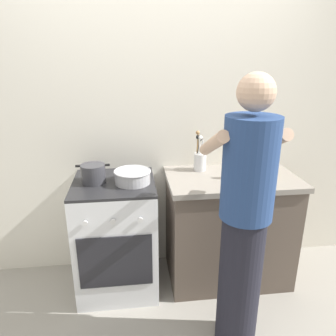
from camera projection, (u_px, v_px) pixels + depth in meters
ground at (164, 292)px, 2.53m from camera, size 6.00×6.00×0.00m
back_wall at (180, 123)px, 2.61m from camera, size 3.20×0.10×2.50m
countertop at (228, 228)px, 2.59m from camera, size 1.00×0.60×0.90m
stove_range at (117, 235)px, 2.48m from camera, size 0.60×0.62×0.90m
pot at (93, 174)px, 2.30m from camera, size 0.24×0.18×0.14m
mixing_bowl at (132, 176)px, 2.30m from camera, size 0.27×0.27×0.10m
utensil_crock at (200, 159)px, 2.54m from camera, size 0.10×0.10×0.32m
spice_bottle at (228, 173)px, 2.39m from camera, size 0.04×0.04×0.09m
oil_bottle at (261, 163)px, 2.45m from camera, size 0.06×0.06×0.23m
person at (244, 222)px, 1.84m from camera, size 0.41×0.50×1.70m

